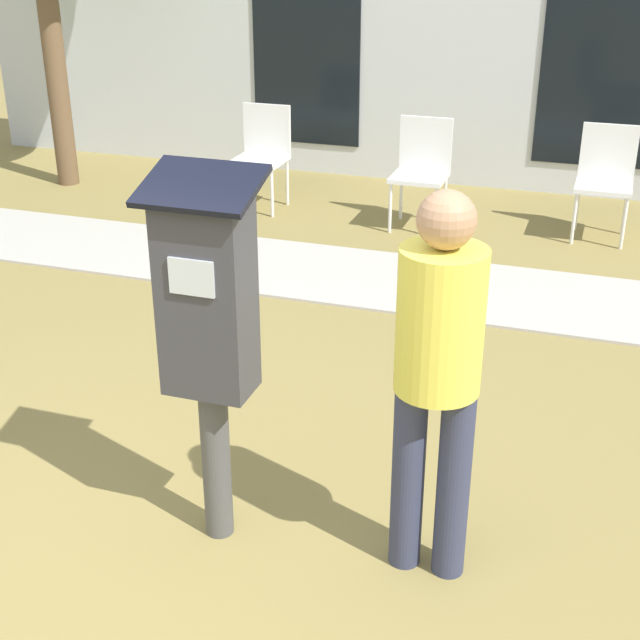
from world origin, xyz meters
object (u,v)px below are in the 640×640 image
object	(u,v)px
outdoor_chair_middle	(422,164)
outdoor_chair_right	(606,173)
person_standing	(438,362)
parking_meter	(208,316)
outdoor_chair_left	(263,148)

from	to	relation	value
outdoor_chair_middle	outdoor_chair_right	distance (m)	1.47
person_standing	outdoor_chair_middle	world-z (taller)	person_standing
parking_meter	outdoor_chair_right	size ratio (longest dim) A/B	1.77
outdoor_chair_left	outdoor_chair_right	xyz separation A→B (m)	(2.92, 0.11, 0.00)
person_standing	outdoor_chair_right	bearing A→B (deg)	120.49
person_standing	outdoor_chair_left	bearing A→B (deg)	155.77
person_standing	outdoor_chair_middle	distance (m)	4.41
outdoor_chair_middle	outdoor_chair_left	bearing A→B (deg)	-158.86
outdoor_chair_left	parking_meter	bearing A→B (deg)	-88.89
parking_meter	outdoor_chair_middle	size ratio (longest dim) A/B	1.77
parking_meter	outdoor_chair_middle	xyz separation A→B (m)	(-0.11, 4.35, -0.49)
outdoor_chair_middle	outdoor_chair_right	xyz separation A→B (m)	(1.46, 0.20, 0.00)
parking_meter	outdoor_chair_left	bearing A→B (deg)	109.49
outdoor_chair_left	outdoor_chair_right	bearing A→B (deg)	-16.16
outdoor_chair_right	person_standing	bearing A→B (deg)	-114.07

